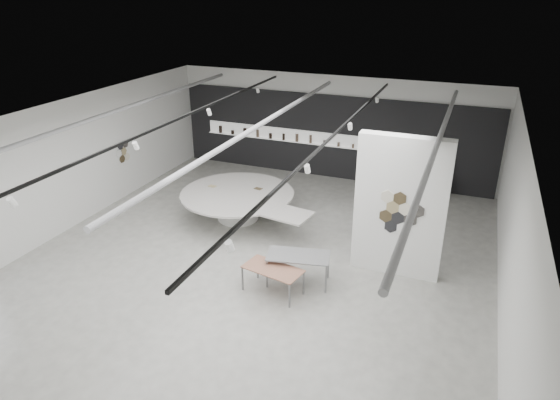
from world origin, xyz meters
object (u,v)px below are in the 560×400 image
at_px(partition_column, 400,207).
at_px(kitchen_counter, 425,182).
at_px(display_island, 239,202).
at_px(sample_table_stone, 298,257).
at_px(sample_table_wood, 273,270).

height_order(partition_column, kitchen_counter, partition_column).
relative_size(display_island, kitchen_counter, 3.06).
bearing_deg(sample_table_stone, kitchen_counter, 72.52).
bearing_deg(kitchen_counter, partition_column, -94.29).
relative_size(partition_column, display_island, 0.77).
xyz_separation_m(partition_column, display_island, (-5.02, 1.28, -1.22)).
bearing_deg(sample_table_wood, kitchen_counter, 71.00).
xyz_separation_m(display_island, kitchen_counter, (5.10, 4.25, -0.15)).
distance_m(partition_column, sample_table_stone, 2.76).
bearing_deg(kitchen_counter, sample_table_wood, -112.41).
bearing_deg(partition_column, kitchen_counter, 89.13).
xyz_separation_m(sample_table_wood, kitchen_counter, (2.60, 7.56, -0.18)).
distance_m(partition_column, sample_table_wood, 3.44).
relative_size(sample_table_wood, kitchen_counter, 0.98).
distance_m(display_island, sample_table_stone, 3.97).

